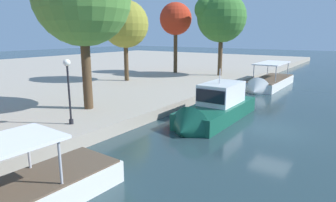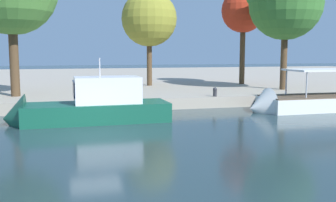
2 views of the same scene
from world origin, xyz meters
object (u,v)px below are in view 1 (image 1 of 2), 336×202
Objects in this scene: mooring_bollard_1 at (220,83)px; motor_yacht_1 at (214,111)px; tree_2 at (124,22)px; tree_4 at (219,16)px; lamp_post at (68,82)px; tree_3 at (176,20)px; tour_boat_2 at (268,84)px.

motor_yacht_1 is at bearing -157.21° from mooring_bollard_1.
tree_4 reaches higher than tree_2.
lamp_post is at bearing -35.87° from motor_yacht_1.
motor_yacht_1 is at bearing -155.00° from tree_4.
motor_yacht_1 is 13.71× the size of mooring_bollard_1.
tree_2 is at bearing 174.79° from tree_3.
lamp_post is at bearing -11.74° from tour_boat_2.
tree_3 reaches higher than tour_boat_2.
tree_2 is at bearing 102.64° from mooring_bollard_1.
motor_yacht_1 is 18.23m from tree_2.
lamp_post is (-24.32, 4.95, 3.04)m from tour_boat_2.
tree_3 reaches higher than tree_2.
tree_3 reaches higher than lamp_post.
tree_3 is at bearing 55.68° from mooring_bollard_1.
tree_2 is at bearing 31.98° from lamp_post.
mooring_bollard_1 is 0.06× the size of tree_4.
tree_3 is 6.33m from tree_4.
lamp_post is 0.43× the size of tree_2.
tour_boat_2 is at bearing -177.69° from motor_yacht_1.
motor_yacht_1 is 16.21m from tour_boat_2.
tree_3 is (16.75, 14.43, 7.48)m from motor_yacht_1.
tree_4 reaches higher than lamp_post.
tree_3 is (24.89, 8.67, 4.81)m from lamp_post.
mooring_bollard_1 is (-6.51, 3.25, 0.77)m from tour_boat_2.
tour_boat_2 is 18.54m from tree_2.
tree_4 is (25.59, 2.38, 5.06)m from lamp_post.
tour_boat_2 is at bearing -26.55° from mooring_bollard_1.
motor_yacht_1 is at bearing -115.06° from tree_2.
motor_yacht_1 is at bearing 2.63° from tour_boat_2.
tree_3 is at bearing -139.82° from motor_yacht_1.
tree_4 is (10.30, -7.16, 0.88)m from tree_2.
tree_2 is (15.29, 9.54, 4.18)m from lamp_post.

